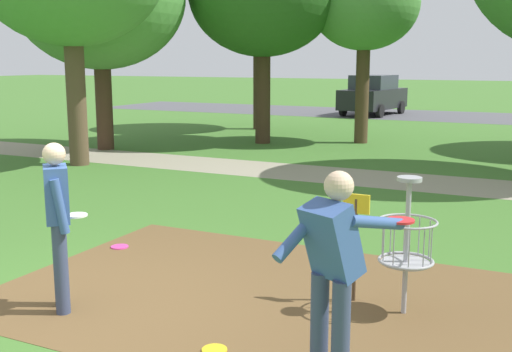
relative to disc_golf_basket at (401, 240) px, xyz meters
name	(u,v)px	position (x,y,z in m)	size (l,w,h in m)	color
ground_plane	(70,313)	(-2.96, -1.46, -0.75)	(160.00, 160.00, 0.00)	#3D6B28
dirt_tee_pad	(258,295)	(-1.46, -0.22, -0.75)	(5.51, 3.87, 0.01)	brown
disc_golf_basket	(401,240)	(0.00, 0.00, 0.00)	(0.98, 0.58, 1.39)	#9E9EA3
player_foreground_watching	(333,268)	(-0.11, -1.75, 0.23)	(0.86, 0.90, 1.71)	#384260
player_throwing	(58,217)	(-3.08, -1.42, 0.21)	(0.45, 0.45, 1.71)	#384260
frisbee_mid_grass	(214,350)	(-1.24, -1.56, -0.74)	(0.22, 0.22, 0.02)	gold
frisbee_scattered_a	(120,247)	(-3.90, 0.54, -0.74)	(0.24, 0.24, 0.02)	#E53D99
tree_far_center	(365,5)	(-4.09, 12.58, 3.36)	(3.23, 3.23, 5.54)	#4C3823
parking_lot_strip	(453,116)	(-2.96, 23.38, -0.75)	(36.00, 6.00, 0.01)	#4C4C51
parked_car_leftmost	(373,95)	(-6.47, 22.63, 0.17)	(2.38, 4.40, 1.84)	black
gravel_path	(338,175)	(-2.96, 6.97, -0.75)	(40.00, 1.98, 0.00)	gray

